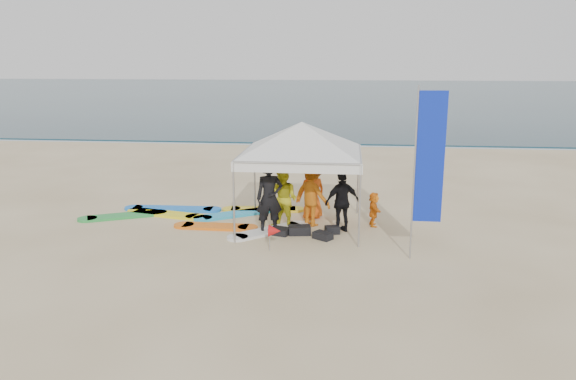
# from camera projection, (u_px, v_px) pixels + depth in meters

# --- Properties ---
(ground) EXTENTS (120.00, 120.00, 0.00)m
(ground) POSITION_uv_depth(u_px,v_px,m) (263.00, 273.00, 11.88)
(ground) COLOR beige
(ground) RESTS_ON ground
(ocean) EXTENTS (160.00, 84.00, 0.08)m
(ocean) POSITION_uv_depth(u_px,v_px,m) (336.00, 94.00, 69.91)
(ocean) COLOR #0C2633
(ocean) RESTS_ON ground
(shoreline_foam) EXTENTS (160.00, 1.20, 0.01)m
(shoreline_foam) POSITION_uv_depth(u_px,v_px,m) (315.00, 144.00, 29.48)
(shoreline_foam) COLOR silver
(shoreline_foam) RESTS_ON ground
(person_black_a) EXTENTS (0.78, 0.62, 1.88)m
(person_black_a) POSITION_uv_depth(u_px,v_px,m) (269.00, 198.00, 14.36)
(person_black_a) COLOR black
(person_black_a) RESTS_ON ground
(person_yellow) EXTENTS (0.97, 0.89, 1.62)m
(person_yellow) POSITION_uv_depth(u_px,v_px,m) (284.00, 199.00, 14.76)
(person_yellow) COLOR yellow
(person_yellow) RESTS_ON ground
(person_orange_a) EXTENTS (1.28, 1.13, 1.72)m
(person_orange_a) POSITION_uv_depth(u_px,v_px,m) (312.00, 195.00, 15.06)
(person_orange_a) COLOR #C46111
(person_orange_a) RESTS_ON ground
(person_black_b) EXTENTS (1.02, 0.78, 1.61)m
(person_black_b) POSITION_uv_depth(u_px,v_px,m) (342.00, 202.00, 14.52)
(person_black_b) COLOR black
(person_black_b) RESTS_ON ground
(person_orange_b) EXTENTS (0.92, 0.83, 1.58)m
(person_orange_b) POSITION_uv_depth(u_px,v_px,m) (312.00, 191.00, 15.73)
(person_orange_b) COLOR #EA5A14
(person_orange_b) RESTS_ON ground
(person_seated) EXTENTS (0.36, 0.89, 0.93)m
(person_seated) POSITION_uv_depth(u_px,v_px,m) (374.00, 209.00, 15.09)
(person_seated) COLOR orange
(person_seated) RESTS_ON ground
(canopy_tent) EXTENTS (4.28, 4.28, 3.23)m
(canopy_tent) POSITION_uv_depth(u_px,v_px,m) (302.00, 122.00, 14.48)
(canopy_tent) COLOR #A5A5A8
(canopy_tent) RESTS_ON ground
(feather_flag) EXTENTS (0.65, 0.04, 3.88)m
(feather_flag) POSITION_uv_depth(u_px,v_px,m) (429.00, 159.00, 12.18)
(feather_flag) COLOR #A5A5A8
(feather_flag) RESTS_ON ground
(marker_pennant) EXTENTS (0.28, 0.28, 0.64)m
(marker_pennant) POSITION_uv_depth(u_px,v_px,m) (275.00, 231.00, 13.10)
(marker_pennant) COLOR #A5A5A8
(marker_pennant) RESTS_ON ground
(gear_pile) EXTENTS (1.85, 0.90, 0.22)m
(gear_pile) POSITION_uv_depth(u_px,v_px,m) (304.00, 231.00, 14.38)
(gear_pile) COLOR black
(gear_pile) RESTS_ON ground
(surfboard_spread) EXTENTS (6.23, 3.31, 0.07)m
(surfboard_spread) POSITION_uv_depth(u_px,v_px,m) (204.00, 216.00, 15.97)
(surfboard_spread) COLOR silver
(surfboard_spread) RESTS_ON ground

